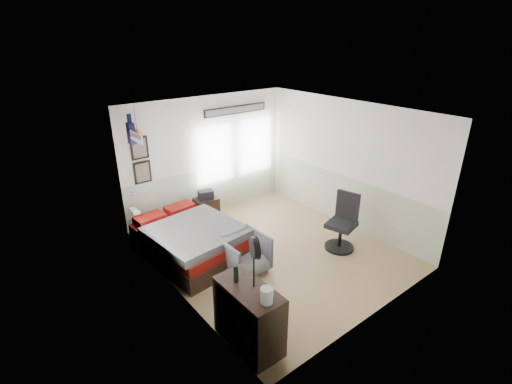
# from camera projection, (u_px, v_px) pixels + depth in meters

# --- Properties ---
(ground_plane) EXTENTS (4.00, 4.50, 0.01)m
(ground_plane) POSITION_uv_depth(u_px,v_px,m) (273.00, 252.00, 7.17)
(ground_plane) COLOR #A88154
(room_shell) EXTENTS (4.02, 4.52, 2.71)m
(room_shell) POSITION_uv_depth(u_px,v_px,m) (264.00, 172.00, 6.63)
(room_shell) COLOR silver
(room_shell) RESTS_ON ground_plane
(wall_decor) EXTENTS (3.55, 1.32, 1.44)m
(wall_decor) POSITION_uv_depth(u_px,v_px,m) (165.00, 134.00, 7.13)
(wall_decor) COLOR black
(wall_decor) RESTS_ON room_shell
(bed) EXTENTS (1.65, 2.20, 0.66)m
(bed) POSITION_uv_depth(u_px,v_px,m) (190.00, 241.00, 6.93)
(bed) COLOR black
(bed) RESTS_ON ground_plane
(dresser) EXTENTS (0.48, 1.00, 0.90)m
(dresser) POSITION_uv_depth(u_px,v_px,m) (249.00, 316.00, 4.90)
(dresser) COLOR black
(dresser) RESTS_ON ground_plane
(armchair) EXTENTS (0.76, 0.78, 0.70)m
(armchair) POSITION_uv_depth(u_px,v_px,m) (244.00, 254.00, 6.47)
(armchair) COLOR #595764
(armchair) RESTS_ON ground_plane
(nightstand) EXTENTS (0.52, 0.42, 0.49)m
(nightstand) POSITION_uv_depth(u_px,v_px,m) (207.00, 208.00, 8.38)
(nightstand) COLOR black
(nightstand) RESTS_ON ground_plane
(task_chair) EXTENTS (0.61, 0.61, 1.13)m
(task_chair) POSITION_uv_depth(u_px,v_px,m) (342.00, 226.00, 7.15)
(task_chair) COLOR black
(task_chair) RESTS_ON ground_plane
(kettle) EXTENTS (0.18, 0.15, 0.21)m
(kettle) POSITION_uv_depth(u_px,v_px,m) (267.00, 295.00, 4.43)
(kettle) COLOR silver
(kettle) RESTS_ON dresser
(bottle) EXTENTS (0.06, 0.06, 0.25)m
(bottle) POSITION_uv_depth(u_px,v_px,m) (236.00, 274.00, 4.80)
(bottle) COLOR black
(bottle) RESTS_ON dresser
(stand_fan) EXTENTS (0.18, 0.28, 0.72)m
(stand_fan) POSITION_uv_depth(u_px,v_px,m) (254.00, 249.00, 4.54)
(stand_fan) COLOR black
(stand_fan) RESTS_ON dresser
(black_bag) EXTENTS (0.36, 0.27, 0.19)m
(black_bag) POSITION_uv_depth(u_px,v_px,m) (206.00, 195.00, 8.25)
(black_bag) COLOR black
(black_bag) RESTS_ON nightstand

